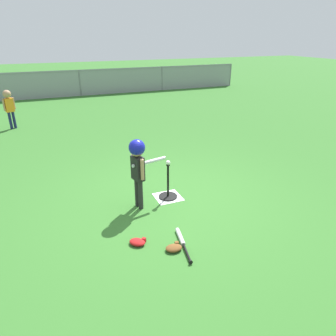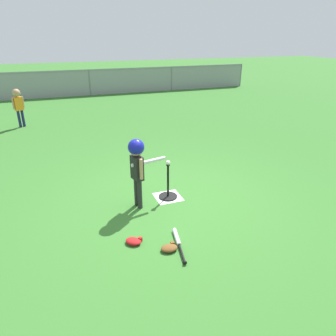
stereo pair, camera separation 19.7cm
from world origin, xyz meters
name	(u,v)px [view 2 (the right image)]	position (x,y,z in m)	size (l,w,h in m)	color
ground_plane	(173,201)	(0.00, 0.00, 0.00)	(60.00, 60.00, 0.00)	#336B28
home_plate	(168,197)	(-0.04, 0.16, 0.00)	(0.44, 0.44, 0.01)	white
batting_tee	(168,192)	(-0.04, 0.16, 0.09)	(0.32, 0.32, 0.61)	black
baseball_on_tee	(168,163)	(-0.04, 0.16, 0.65)	(0.07, 0.07, 0.07)	white
batter_child	(137,160)	(-0.59, 0.04, 0.82)	(0.63, 0.32, 1.15)	#262626
fielder_deep_center	(18,103)	(-2.66, 5.86, 0.73)	(0.31, 0.22, 1.13)	#191E4C
spare_bat_silver	(178,240)	(-0.35, -1.07, 0.03)	(0.19, 0.71, 0.06)	silver
glove_by_plate	(169,248)	(-0.52, -1.19, 0.04)	(0.23, 0.18, 0.07)	brown
glove_near_bats	(134,241)	(-0.92, -0.89, 0.04)	(0.27, 0.27, 0.07)	#B21919
outfield_fence	(90,82)	(0.00, 10.54, 0.62)	(16.06, 0.06, 1.15)	slate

